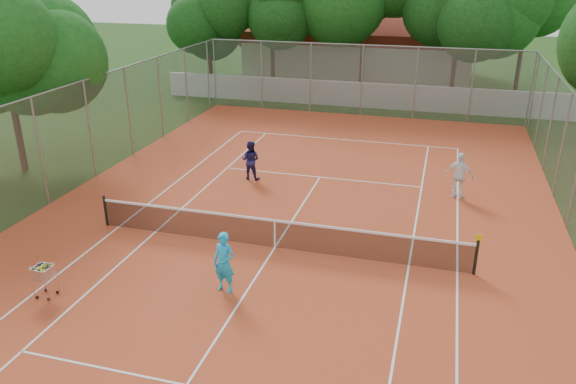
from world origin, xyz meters
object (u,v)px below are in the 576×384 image
(player_far_right, at_px, (460,176))
(ball_hopper, at_px, (45,280))
(player_far_left, at_px, (251,160))
(player_near, at_px, (224,263))
(clubhouse, at_px, (360,47))
(tennis_net, at_px, (275,233))

(player_far_right, distance_m, ball_hopper, 14.51)
(player_far_left, distance_m, ball_hopper, 10.05)
(player_near, bearing_deg, player_far_left, 114.21)
(player_near, distance_m, player_far_left, 8.47)
(player_far_left, distance_m, player_far_right, 8.17)
(clubhouse, bearing_deg, ball_hopper, -95.21)
(tennis_net, height_order, ball_hopper, ball_hopper)
(tennis_net, relative_size, ball_hopper, 12.05)
(player_near, relative_size, player_far_right, 0.98)
(player_near, xyz_separation_m, ball_hopper, (-4.46, -1.57, -0.36))
(clubhouse, relative_size, player_far_right, 9.34)
(player_near, xyz_separation_m, player_far_left, (-2.12, 8.20, -0.05))
(clubhouse, xyz_separation_m, player_far_right, (7.46, -23.27, -1.30))
(clubhouse, relative_size, player_far_left, 10.21)
(ball_hopper, bearing_deg, player_far_left, 93.05)
(ball_hopper, bearing_deg, player_near, 35.88)
(player_far_left, xyz_separation_m, player_far_right, (8.16, 0.25, 0.07))
(player_far_right, bearing_deg, player_near, 72.86)
(player_far_right, relative_size, ball_hopper, 1.78)
(player_near, height_order, player_far_left, player_near)
(tennis_net, distance_m, ball_hopper, 6.61)
(clubhouse, height_order, player_far_left, clubhouse)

